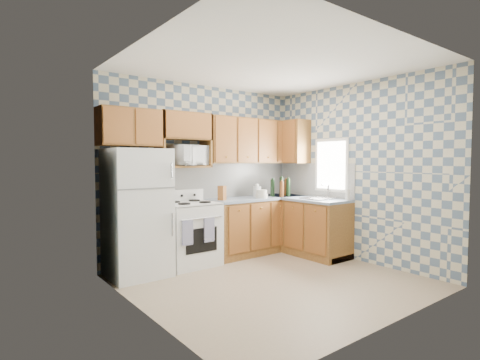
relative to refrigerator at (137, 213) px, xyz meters
name	(u,v)px	position (x,y,z in m)	size (l,w,h in m)	color
floor	(273,281)	(1.27, -1.25, -0.84)	(3.40, 3.40, 0.00)	#8E775E
back_wall	(205,172)	(1.27, 0.35, 0.51)	(3.40, 0.02, 2.70)	slate
right_wall	(355,172)	(2.97, -1.25, 0.51)	(0.02, 3.20, 2.70)	slate
backsplash_back	(226,180)	(1.68, 0.34, 0.36)	(2.60, 0.01, 0.56)	silver
backsplash_right	(315,180)	(2.96, -0.45, 0.36)	(0.01, 1.60, 0.56)	silver
refrigerator	(137,213)	(0.00, 0.00, 0.00)	(0.75, 0.70, 1.68)	white
stove_body	(190,234)	(0.80, 0.03, -0.39)	(0.76, 0.65, 0.90)	white
cooktop	(190,203)	(0.80, 0.03, 0.07)	(0.76, 0.65, 0.03)	silver
backguard	(180,195)	(0.80, 0.30, 0.16)	(0.76, 0.08, 0.17)	white
dish_towel_left	(187,233)	(0.57, -0.32, -0.28)	(0.16, 0.03, 0.34)	#171555
dish_towel_right	(209,230)	(0.92, -0.32, -0.28)	(0.16, 0.03, 0.34)	#171555
base_cabinets_back	(257,225)	(2.10, 0.05, -0.40)	(1.75, 0.60, 0.88)	brown
base_cabinets_right	(303,226)	(2.67, -0.45, -0.40)	(0.60, 1.60, 0.88)	brown
countertop_back	(257,198)	(2.10, 0.05, 0.06)	(1.77, 0.63, 0.04)	slate
countertop_right	(303,198)	(2.67, -0.45, 0.06)	(0.63, 1.60, 0.04)	slate
upper_cabinets_back	(252,141)	(2.10, 0.19, 1.01)	(1.75, 0.33, 0.74)	brown
upper_cabinets_fridge	(129,127)	(-0.02, 0.19, 1.13)	(0.82, 0.33, 0.50)	brown
upper_cabinets_right	(290,142)	(2.81, 0.00, 1.01)	(0.33, 0.70, 0.74)	brown
microwave_shelf	(184,167)	(0.80, 0.19, 0.60)	(0.80, 0.33, 0.03)	brown
microwave	(189,155)	(0.89, 0.18, 0.76)	(0.55, 0.37, 0.30)	white
sink	(319,199)	(2.67, -0.80, 0.09)	(0.48, 0.40, 0.03)	#B7B7BC
window	(331,165)	(2.96, -0.80, 0.61)	(0.02, 0.66, 0.86)	silver
bottle_0	(281,187)	(2.50, -0.12, 0.24)	(0.07, 0.07, 0.32)	black
bottle_1	(288,187)	(2.60, -0.18, 0.23)	(0.07, 0.07, 0.30)	black
bottle_2	(286,188)	(2.65, -0.08, 0.22)	(0.07, 0.07, 0.28)	#592F13
bottle_3	(282,189)	(2.43, -0.20, 0.21)	(0.07, 0.07, 0.26)	#592F13
bottle_4	(273,188)	(2.35, -0.06, 0.22)	(0.07, 0.07, 0.29)	black
knife_block	(222,193)	(1.35, -0.02, 0.19)	(0.10, 0.10, 0.22)	brown
electric_kettle	(257,192)	(2.13, 0.08, 0.17)	(0.13, 0.13, 0.17)	white
food_containers	(262,194)	(2.04, -0.14, 0.15)	(0.20, 0.20, 0.13)	beige
soap_bottle	(348,195)	(2.86, -1.20, 0.17)	(0.06, 0.06, 0.17)	beige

